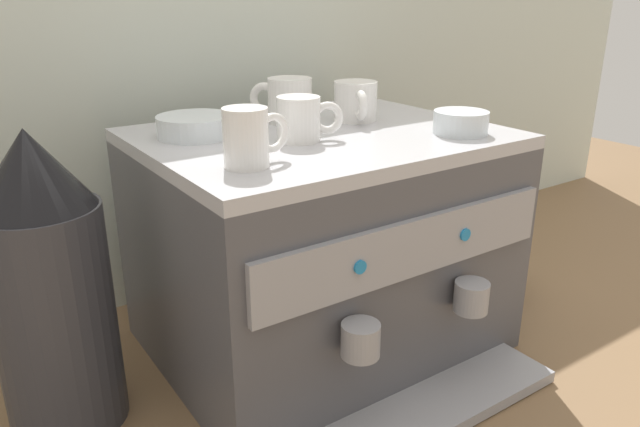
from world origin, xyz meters
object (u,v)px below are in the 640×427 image
at_px(coffee_grinder, 50,288).
at_px(ceramic_bowl_1, 195,126).
at_px(ceramic_cup_0, 249,137).
at_px(ceramic_cup_3, 289,100).
at_px(espresso_machine, 322,243).
at_px(milk_pitcher, 501,259).
at_px(ceramic_cup_1, 356,101).
at_px(ceramic_cup_2, 301,119).
at_px(ceramic_bowl_0, 461,123).

bearing_deg(coffee_grinder, ceramic_bowl_1, 12.28).
relative_size(ceramic_cup_0, ceramic_cup_3, 0.94).
relative_size(ceramic_cup_3, coffee_grinder, 0.24).
bearing_deg(espresso_machine, coffee_grinder, 175.54).
distance_m(espresso_machine, milk_pitcher, 0.47).
height_order(ceramic_cup_1, ceramic_bowl_1, ceramic_cup_1).
bearing_deg(milk_pitcher, ceramic_cup_3, 160.89).
bearing_deg(ceramic_cup_0, ceramic_cup_2, 31.48).
bearing_deg(ceramic_cup_2, ceramic_cup_1, 24.47).
xyz_separation_m(espresso_machine, ceramic_cup_0, (-0.20, -0.12, 0.25)).
bearing_deg(espresso_machine, ceramic_cup_3, 89.51).
height_order(ceramic_cup_0, ceramic_bowl_1, ceramic_cup_0).
height_order(ceramic_cup_3, ceramic_bowl_1, ceramic_cup_3).
bearing_deg(ceramic_cup_2, ceramic_bowl_0, -23.35).
bearing_deg(milk_pitcher, ceramic_cup_2, 177.94).
bearing_deg(milk_pitcher, ceramic_cup_1, 164.52).
relative_size(espresso_machine, ceramic_bowl_1, 4.69).
bearing_deg(ceramic_bowl_0, milk_pitcher, 18.71).
xyz_separation_m(ceramic_cup_0, ceramic_cup_2, (0.14, 0.09, -0.01)).
distance_m(espresso_machine, ceramic_cup_0, 0.34).
distance_m(coffee_grinder, milk_pitcher, 0.92).
distance_m(ceramic_cup_2, milk_pitcher, 0.63).
relative_size(espresso_machine, ceramic_cup_1, 5.16).
height_order(ceramic_cup_0, ceramic_cup_2, ceramic_cup_0).
bearing_deg(ceramic_bowl_1, ceramic_bowl_0, -31.79).
distance_m(espresso_machine, ceramic_bowl_0, 0.32).
distance_m(ceramic_bowl_0, ceramic_bowl_1, 0.44).
distance_m(espresso_machine, ceramic_cup_1, 0.27).
relative_size(espresso_machine, milk_pitcher, 4.14).
bearing_deg(milk_pitcher, espresso_machine, 173.60).
bearing_deg(ceramic_cup_3, coffee_grinder, -171.29).
relative_size(ceramic_cup_2, milk_pitcher, 0.73).
height_order(espresso_machine, milk_pitcher, espresso_machine).
distance_m(ceramic_bowl_1, milk_pitcher, 0.74).
relative_size(ceramic_bowl_1, milk_pitcher, 0.88).
distance_m(espresso_machine, coffee_grinder, 0.46).
distance_m(ceramic_cup_0, ceramic_bowl_1, 0.21).
xyz_separation_m(ceramic_cup_1, ceramic_cup_3, (-0.11, 0.06, 0.00)).
bearing_deg(ceramic_bowl_1, ceramic_cup_3, 3.57).
xyz_separation_m(ceramic_cup_3, coffee_grinder, (-0.46, -0.07, -0.22)).
xyz_separation_m(espresso_machine, coffee_grinder, (-0.46, 0.04, 0.03)).
bearing_deg(ceramic_cup_2, ceramic_bowl_1, 135.31).
relative_size(espresso_machine, ceramic_cup_2, 5.68).
bearing_deg(ceramic_cup_2, ceramic_cup_0, -148.52).
xyz_separation_m(ceramic_bowl_0, coffee_grinder, (-0.64, 0.18, -0.20)).
xyz_separation_m(ceramic_bowl_1, milk_pitcher, (0.64, -0.14, -0.35)).
height_order(ceramic_bowl_1, milk_pitcher, ceramic_bowl_1).
bearing_deg(coffee_grinder, ceramic_cup_3, 8.71).
bearing_deg(ceramic_bowl_1, ceramic_cup_2, -44.69).
bearing_deg(ceramic_bowl_1, coffee_grinder, -167.72).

